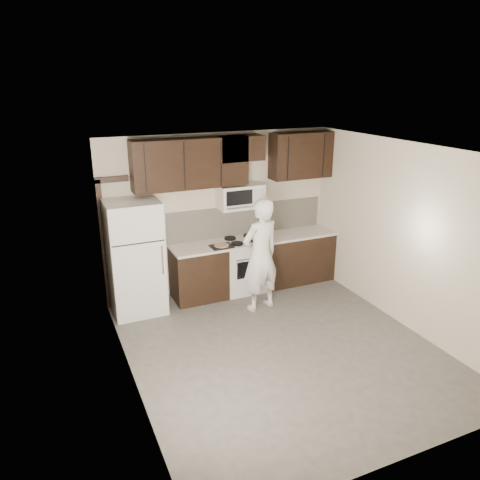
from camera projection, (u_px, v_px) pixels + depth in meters
floor at (281, 347)px, 6.45m from camera, size 4.50×4.50×0.00m
back_wall at (220, 213)px, 7.96m from camera, size 4.00×0.00×4.00m
ceiling at (287, 151)px, 5.57m from camera, size 4.50×4.50×0.00m
counter_run at (259, 262)px, 8.21m from camera, size 2.95×0.64×0.91m
stove at (243, 265)px, 8.09m from camera, size 0.76×0.66×0.94m
backsplash at (247, 219)px, 8.19m from camera, size 2.90×0.02×0.54m
upper_cabinets at (235, 159)px, 7.58m from camera, size 3.48×0.35×0.78m
microwave at (240, 196)px, 7.81m from camera, size 0.76×0.42×0.40m
refrigerator at (135, 258)px, 7.20m from camera, size 0.80×0.76×1.80m
door_trim at (105, 233)px, 7.23m from camera, size 0.50×0.08×2.12m
saucepan at (257, 238)px, 7.87m from camera, size 0.30×0.17×0.17m
baking_tray at (222, 246)px, 7.63m from camera, size 0.36×0.28×0.02m
pizza at (222, 245)px, 7.63m from camera, size 0.25×0.25×0.02m
person at (260, 255)px, 7.28m from camera, size 0.74×0.57×1.82m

